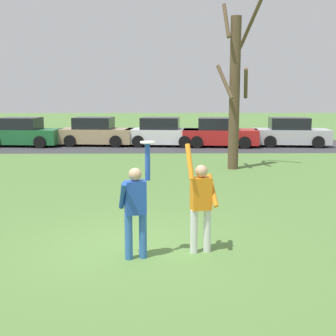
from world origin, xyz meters
TOP-DOWN VIEW (x-y plane):
  - ground_plane at (0.00, 0.00)m, footprint 120.00×120.00m
  - person_catcher at (0.13, -0.59)m, footprint 0.57×0.48m
  - person_defender at (1.32, -0.28)m, footprint 0.61×0.53m
  - frisbee_disc at (0.35, -0.53)m, footprint 0.26×0.26m
  - parked_car_green at (-7.16, 17.12)m, footprint 4.26×2.36m
  - parked_car_tan at (-3.12, 17.39)m, footprint 4.26×2.36m
  - parked_car_white at (0.63, 17.12)m, footprint 4.26×2.36m
  - parked_car_red at (3.81, 16.72)m, footprint 4.26×2.36m
  - parked_car_silver at (7.80, 16.89)m, footprint 4.26×2.36m
  - parking_strip at (0.40, 17.04)m, footprint 24.48×6.40m
  - bare_tree_tall at (3.40, 9.21)m, footprint 1.73×1.72m

SIDE VIEW (x-z plane):
  - ground_plane at x=0.00m, z-range 0.00..0.00m
  - parking_strip at x=0.40m, z-range 0.00..0.01m
  - parked_car_green at x=-7.16m, z-range -0.07..1.52m
  - parked_car_tan at x=-3.12m, z-range -0.07..1.52m
  - parked_car_white at x=0.63m, z-range -0.07..1.52m
  - parked_car_red at x=3.81m, z-range -0.07..1.52m
  - parked_car_silver at x=7.80m, z-range -0.07..1.52m
  - person_defender at x=1.32m, z-range -0.04..2.00m
  - person_catcher at x=0.13m, z-range -0.06..2.02m
  - frisbee_disc at x=0.35m, z-range 2.08..2.10m
  - bare_tree_tall at x=3.40m, z-range -0.16..6.36m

